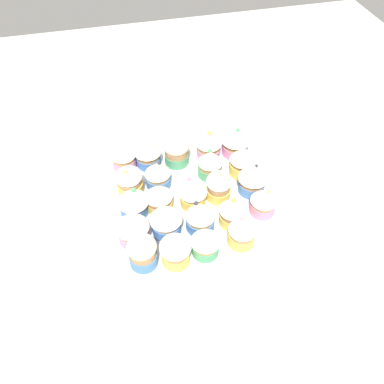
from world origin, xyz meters
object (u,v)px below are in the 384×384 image
at_px(cupcake_22, 142,251).
at_px(baking_tray, 192,203).
at_px(cupcake_13, 133,200).
at_px(cupcake_14, 264,201).
at_px(cupcake_0, 236,141).
at_px(cupcake_7, 158,174).
at_px(cupcake_1, 209,143).
at_px(cupcake_8, 129,181).
at_px(cupcake_3, 148,152).
at_px(cupcake_18, 132,228).
at_px(cupcake_12, 159,196).
at_px(cupcake_9, 253,179).
at_px(cupcake_21, 175,251).
at_px(cupcake_10, 218,184).
at_px(cupcake_4, 123,155).
at_px(cupcake_5, 243,161).
at_px(cupcake_16, 198,216).
at_px(cupcake_15, 233,210).
at_px(cupcake_11, 191,192).
at_px(cupcake_20, 206,240).
at_px(cupcake_6, 210,163).
at_px(cupcake_2, 176,150).
at_px(cupcake_17, 166,219).
at_px(cupcake_19, 242,231).

bearing_deg(cupcake_22, baking_tray, -134.58).
relative_size(cupcake_13, cupcake_14, 1.05).
relative_size(cupcake_0, cupcake_7, 1.14).
height_order(cupcake_1, cupcake_7, cupcake_1).
bearing_deg(cupcake_8, cupcake_3, -124.51).
bearing_deg(cupcake_18, cupcake_12, -132.67).
bearing_deg(cupcake_9, cupcake_13, -1.51).
height_order(cupcake_3, cupcake_21, cupcake_3).
relative_size(cupcake_1, cupcake_21, 1.26).
relative_size(cupcake_10, cupcake_13, 0.94).
height_order(cupcake_4, cupcake_5, same).
relative_size(cupcake_4, cupcake_5, 1.01).
xyz_separation_m(cupcake_7, cupcake_21, (0.00, 0.20, -0.00)).
height_order(cupcake_10, cupcake_16, cupcake_16).
bearing_deg(cupcake_15, cupcake_10, -84.66).
distance_m(cupcake_7, cupcake_11, 0.09).
height_order(cupcake_13, cupcake_14, cupcake_13).
bearing_deg(cupcake_21, cupcake_8, -72.99).
relative_size(cupcake_13, cupcake_16, 0.97).
distance_m(cupcake_14, cupcake_21, 0.22).
relative_size(cupcake_5, cupcake_7, 1.07).
distance_m(cupcake_1, cupcake_14, 0.20).
relative_size(cupcake_0, cupcake_20, 1.02).
relative_size(cupcake_4, cupcake_8, 1.10).
distance_m(cupcake_0, cupcake_1, 0.06).
height_order(cupcake_5, cupcake_22, same).
xyz_separation_m(cupcake_8, cupcake_20, (-0.12, 0.19, 0.01)).
bearing_deg(cupcake_20, cupcake_0, -119.07).
height_order(cupcake_3, cupcake_15, cupcake_15).
bearing_deg(cupcake_7, cupcake_14, 147.41).
bearing_deg(cupcake_6, cupcake_3, -27.00).
bearing_deg(cupcake_10, cupcake_11, 11.01).
distance_m(cupcake_3, cupcake_15, 0.25).
bearing_deg(cupcake_2, baking_tray, 92.93).
height_order(cupcake_11, cupcake_15, same).
bearing_deg(cupcake_1, baking_tray, 61.20).
xyz_separation_m(cupcake_9, cupcake_11, (0.14, 0.00, -0.00)).
bearing_deg(cupcake_21, cupcake_18, -44.29).
distance_m(cupcake_13, cupcake_15, 0.21).
distance_m(cupcake_2, cupcake_22, 0.28).
bearing_deg(cupcake_2, cupcake_20, 90.26).
xyz_separation_m(baking_tray, cupcake_17, (0.07, 0.07, 0.05)).
distance_m(baking_tray, cupcake_10, 0.07).
relative_size(cupcake_17, cupcake_19, 1.02).
bearing_deg(baking_tray, cupcake_9, 177.98).
relative_size(cupcake_16, cupcake_20, 0.99).
distance_m(cupcake_0, cupcake_9, 0.13).
bearing_deg(cupcake_2, cupcake_16, 90.69).
relative_size(cupcake_8, cupcake_15, 0.87).
distance_m(cupcake_11, cupcake_20, 0.12).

